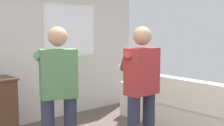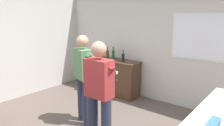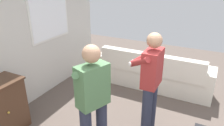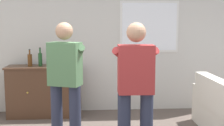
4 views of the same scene
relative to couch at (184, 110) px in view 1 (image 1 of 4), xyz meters
name	(u,v)px [view 1 (image 1 of 4)]	position (x,y,z in m)	size (l,w,h in m)	color
wall_back_with_window	(16,42)	(-1.90, 2.03, 1.08)	(5.20, 0.15, 2.80)	beige
couch	(184,110)	(0.00, 0.00, 0.00)	(0.57, 2.57, 0.87)	silver
person_standing_left	(59,92)	(-2.29, 0.09, 0.61)	(0.52, 0.52, 1.68)	#282D42
person_standing_right	(141,89)	(-1.46, -0.40, 0.61)	(0.56, 0.47, 1.68)	#282D42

